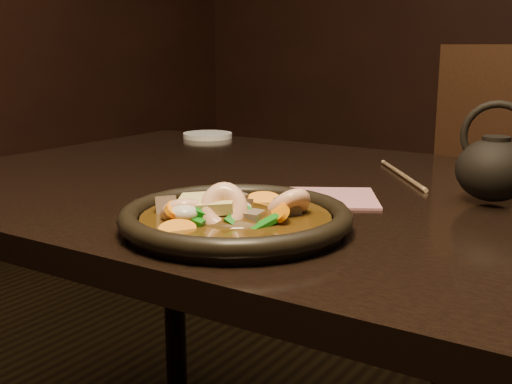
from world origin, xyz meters
The scene contains 7 objects.
table centered at (0.00, 0.00, 0.67)m, with size 1.60×0.90×0.75m.
plate centered at (-0.06, -0.28, 0.77)m, with size 0.30×0.30×0.03m.
stirfry centered at (-0.06, -0.29, 0.77)m, with size 0.20×0.24×0.07m.
saucer_left centered at (-0.61, 0.39, 0.76)m, with size 0.13×0.13×0.01m, color white.
chopsticks centered at (0.00, 0.17, 0.75)m, with size 0.17×0.22×0.01m.
napkin centered at (-0.03, -0.06, 0.75)m, with size 0.14×0.14×0.00m, color #B26D78.
teapot centered at (0.19, 0.05, 0.81)m, with size 0.14×0.11×0.15m.
Camera 1 is at (0.40, -0.94, 0.98)m, focal length 45.00 mm.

